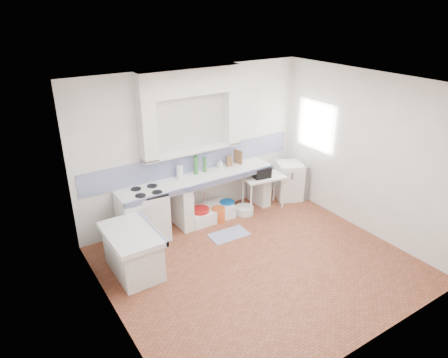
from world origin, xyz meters
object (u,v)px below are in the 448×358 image
side_table (263,192)px  fridge (289,181)px  sink (210,214)px  stove (149,215)px

side_table → fridge: bearing=13.0°
fridge → sink: bearing=-159.8°
sink → side_table: side_table is taller
sink → fridge: (1.85, -0.12, 0.28)m
stove → sink: 1.26m
stove → fridge: 3.07m
fridge → side_table: bearing=-152.0°
stove → side_table: bearing=2.3°
stove → side_table: size_ratio=1.07×
stove → sink: (1.21, -0.02, -0.33)m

